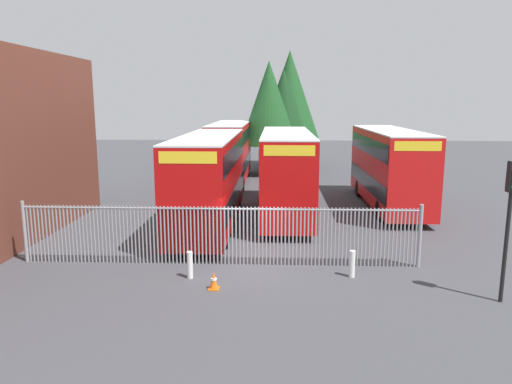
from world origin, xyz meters
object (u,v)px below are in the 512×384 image
double_decker_bus_near_gate (209,177)px  traffic_light_kerbside (510,206)px  double_decker_bus_behind_fence_right (286,170)px  bollard_center_front (352,264)px  double_decker_bus_far_back (230,150)px  traffic_cone_by_gate (214,281)px  bollard_near_left (190,265)px  double_decker_bus_behind_fence_left (389,165)px

double_decker_bus_near_gate → traffic_light_kerbside: 13.18m
double_decker_bus_behind_fence_right → bollard_center_front: size_ratio=11.38×
double_decker_bus_far_back → traffic_cone_by_gate: bearing=-86.1°
double_decker_bus_near_gate → traffic_light_kerbside: size_ratio=2.51×
bollard_near_left → traffic_light_kerbside: traffic_light_kerbside is taller
double_decker_bus_near_gate → bollard_near_left: double_decker_bus_near_gate is taller
double_decker_bus_near_gate → double_decker_bus_far_back: 13.02m
bollard_center_front → double_decker_bus_far_back: bearing=107.2°
double_decker_bus_behind_fence_left → bollard_near_left: bearing=-128.4°
double_decker_bus_near_gate → traffic_cone_by_gate: double_decker_bus_near_gate is taller
double_decker_bus_behind_fence_right → traffic_cone_by_gate: bearing=-103.6°
traffic_cone_by_gate → double_decker_bus_behind_fence_left: bearing=56.6°
double_decker_bus_far_back → traffic_cone_by_gate: size_ratio=18.32×
double_decker_bus_far_back → bollard_center_front: size_ratio=11.38×
double_decker_bus_behind_fence_left → double_decker_bus_far_back: 12.77m
double_decker_bus_behind_fence_left → double_decker_bus_far_back: size_ratio=1.00×
traffic_light_kerbside → double_decker_bus_near_gate: bearing=139.7°
double_decker_bus_far_back → traffic_light_kerbside: bearing=-64.5°
traffic_light_kerbside → traffic_cone_by_gate: bearing=175.9°
double_decker_bus_behind_fence_right → traffic_cone_by_gate: double_decker_bus_behind_fence_right is taller
double_decker_bus_far_back → traffic_light_kerbside: double_decker_bus_far_back is taller
double_decker_bus_behind_fence_right → double_decker_bus_far_back: 11.12m
double_decker_bus_behind_fence_left → bollard_near_left: (-9.36, -11.80, -1.95)m
double_decker_bus_far_back → double_decker_bus_behind_fence_left: bearing=-39.6°
traffic_cone_by_gate → double_decker_bus_behind_fence_right: bearing=76.4°
double_decker_bus_behind_fence_left → double_decker_bus_behind_fence_right: bearing=-159.1°
bollard_center_front → traffic_cone_by_gate: bollard_center_front is taller
traffic_light_kerbside → bollard_near_left: bearing=170.8°
traffic_cone_by_gate → bollard_center_front: bearing=15.5°
bollard_center_front → traffic_cone_by_gate: 4.82m
bollard_center_front → double_decker_bus_behind_fence_right: bearing=102.9°
bollard_near_left → traffic_cone_by_gate: (0.94, -0.95, -0.19)m
double_decker_bus_near_gate → traffic_cone_by_gate: (1.21, -7.88, -2.13)m
double_decker_bus_near_gate → bollard_near_left: bearing=-87.8°
bollard_center_front → bollard_near_left: bearing=-176.6°
double_decker_bus_behind_fence_right → traffic_cone_by_gate: 11.02m
double_decker_bus_behind_fence_left → bollard_center_front: bearing=-108.2°
double_decker_bus_near_gate → bollard_near_left: 7.21m
double_decker_bus_behind_fence_right → traffic_cone_by_gate: size_ratio=18.32×
double_decker_bus_behind_fence_right → double_decker_bus_far_back: same height
double_decker_bus_behind_fence_right → traffic_light_kerbside: 12.81m
double_decker_bus_behind_fence_right → bollard_center_front: (2.11, -9.22, -1.95)m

